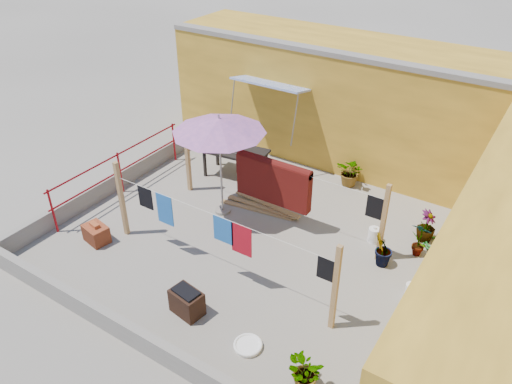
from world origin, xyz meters
TOP-DOWN VIEW (x-y plane):
  - ground at (0.00, 0.00)m, footprint 80.00×80.00m
  - wall_back at (0.50, 4.69)m, footprint 11.00×3.27m
  - parapet_front at (0.00, -3.58)m, footprint 8.30×0.16m
  - parapet_left at (-4.08, 0.00)m, footprint 0.16×7.30m
  - red_railing at (-3.85, -0.20)m, footprint 0.05×4.20m
  - clothesline_rig at (-0.03, 0.56)m, footprint 5.09×2.35m
  - patio_umbrella at (-1.22, 0.45)m, footprint 2.44×2.44m
  - outdoor_table at (-1.92, 1.98)m, footprint 1.76×1.05m
  - brick_stack at (-2.84, -1.95)m, footprint 0.60×0.49m
  - lumber_pile at (-0.51, 1.04)m, footprint 2.00×0.58m
  - brazier at (0.16, -2.51)m, footprint 0.64×0.47m
  - white_basin at (1.53, -2.59)m, footprint 0.50×0.50m
  - water_jug_a at (3.43, 0.06)m, footprint 0.23×0.23m
  - water_jug_b at (2.20, 1.31)m, footprint 0.25×0.25m
  - green_hose at (3.40, 1.90)m, footprint 0.54×0.54m
  - plant_back_a at (0.81, 3.20)m, footprint 0.73×0.65m
  - plant_back_b at (3.11, 1.96)m, footprint 0.46×0.46m
  - plant_right_a at (3.15, 1.38)m, footprint 0.47×0.36m
  - plant_right_b at (2.63, 0.63)m, footprint 0.45×0.51m
  - plant_right_c at (2.71, -2.77)m, footprint 0.67×0.72m

SIDE VIEW (x-z plane):
  - ground at x=0.00m, z-range 0.00..0.00m
  - green_hose at x=3.40m, z-range 0.00..0.08m
  - white_basin at x=1.53m, z-range 0.00..0.09m
  - lumber_pile at x=-0.51m, z-range 0.00..0.12m
  - water_jug_a at x=3.43m, z-range -0.02..0.34m
  - water_jug_b at x=2.20m, z-range -0.02..0.36m
  - brick_stack at x=-2.84m, z-range -0.03..0.44m
  - parapet_front at x=0.00m, z-range 0.00..0.44m
  - parapet_left at x=-4.08m, z-range 0.00..0.44m
  - brazier at x=0.16m, z-range -0.01..0.52m
  - plant_right_c at x=2.71m, z-range 0.00..0.66m
  - plant_back_b at x=3.11m, z-range 0.00..0.73m
  - plant_back_a at x=0.81m, z-range 0.00..0.77m
  - plant_right_b at x=2.63m, z-range 0.00..0.80m
  - plant_right_a at x=3.15m, z-range 0.00..0.82m
  - outdoor_table at x=-1.92m, z-range 0.31..1.10m
  - red_railing at x=-3.85m, z-range 0.17..1.27m
  - clothesline_rig at x=-0.03m, z-range 0.11..1.91m
  - wall_back at x=0.50m, z-range 0.00..3.21m
  - patio_umbrella at x=-1.22m, z-range 0.98..3.46m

